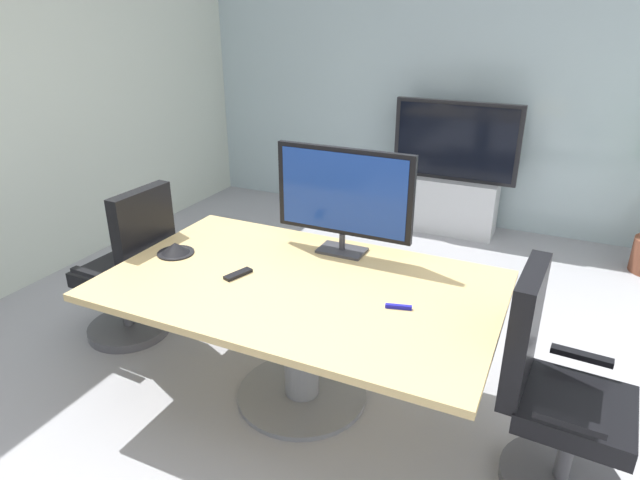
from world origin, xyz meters
TOP-DOWN VIEW (x-y plane):
  - ground_plane at (0.00, 0.00)m, footprint 7.39×7.39m
  - wall_back_glass_partition at (0.00, 3.19)m, footprint 5.48×0.10m
  - conference_table at (-0.01, -0.11)m, footprint 2.10×1.28m
  - office_chair_left at (-1.34, -0.01)m, footprint 0.60×0.58m
  - office_chair_right at (1.31, -0.16)m, footprint 0.61×0.59m
  - tv_monitor at (0.03, 0.36)m, footprint 0.84×0.18m
  - wall_display_unit at (0.17, 2.84)m, footprint 1.20×0.36m
  - conference_phone at (-0.86, -0.09)m, footprint 0.22×0.22m
  - remote_control at (-0.36, -0.18)m, footprint 0.10×0.18m
  - whiteboard_marker at (0.55, -0.15)m, footprint 0.13×0.05m

SIDE VIEW (x-z plane):
  - ground_plane at x=0.00m, z-range 0.00..0.00m
  - wall_display_unit at x=0.17m, z-range -0.21..1.10m
  - office_chair_left at x=-1.34m, z-range -0.09..1.00m
  - office_chair_right at x=1.31m, z-range -0.09..1.00m
  - conference_table at x=-0.01m, z-range 0.21..0.96m
  - remote_control at x=-0.36m, z-range 0.76..0.77m
  - whiteboard_marker at x=0.55m, z-range 0.76..0.78m
  - conference_phone at x=-0.86m, z-range 0.75..0.82m
  - tv_monitor at x=0.03m, z-range 0.80..1.43m
  - wall_back_glass_partition at x=0.00m, z-range 0.00..2.77m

